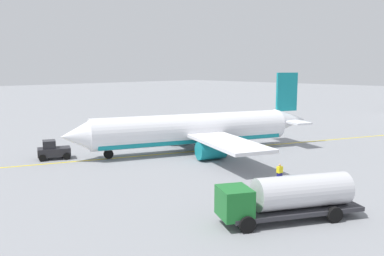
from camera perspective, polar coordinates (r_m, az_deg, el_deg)
ground_plane at (r=51.42m, az=0.00°, el=-3.31°), size 400.00×400.00×0.00m
airplane at (r=51.12m, az=0.50°, el=-0.29°), size 31.69×27.51×9.77m
fuel_tanker at (r=29.29m, az=13.34°, el=-9.24°), size 10.20×7.08×3.15m
pushback_tug at (r=49.84m, az=-18.80°, el=-2.97°), size 4.10×3.47×2.20m
refueling_worker at (r=38.87m, az=12.11°, el=-6.16°), size 0.56×0.42×1.71m
safety_cone_nose at (r=55.21m, az=-14.07°, el=-2.36°), size 0.65×0.65×0.72m
taxi_line_marking at (r=51.42m, az=0.00°, el=-3.30°), size 75.59×30.81×0.01m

